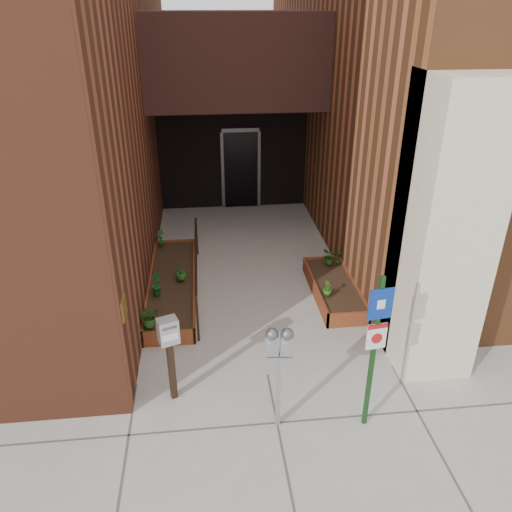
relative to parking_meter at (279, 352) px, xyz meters
name	(u,v)px	position (x,y,z in m)	size (l,w,h in m)	color
ground	(267,375)	(0.00, 1.02, -1.22)	(80.00, 80.00, 0.00)	#9E9991
architecture	(223,11)	(-0.18, 7.91, 3.76)	(20.00, 14.60, 10.00)	brown
planter_left	(173,285)	(-1.55, 3.72, -1.09)	(0.90, 3.60, 0.30)	brown
planter_right	(334,289)	(1.60, 3.22, -1.09)	(0.80, 2.20, 0.30)	brown
handrail	(196,258)	(-1.05, 3.67, -0.48)	(0.04, 3.34, 0.90)	black
parking_meter	(279,352)	(0.00, 0.00, 0.00)	(0.36, 0.18, 1.58)	#959597
sign_post	(375,339)	(1.19, -0.12, 0.20)	(0.31, 0.09, 2.31)	#163B15
payment_dropbox	(169,342)	(-1.42, 0.69, -0.25)	(0.32, 0.28, 1.36)	black
shrub_left_a	(149,316)	(-1.85, 2.12, -0.73)	(0.35, 0.35, 0.39)	#255418
shrub_left_b	(156,284)	(-1.81, 3.16, -0.72)	(0.23, 0.23, 0.41)	#17511D
shrub_left_c	(181,271)	(-1.37, 3.65, -0.73)	(0.21, 0.21, 0.38)	#1F5819
shrub_left_d	(161,238)	(-1.85, 5.25, -0.74)	(0.20, 0.20, 0.37)	#1C631E
shrub_right_a	(328,288)	(1.35, 2.76, -0.78)	(0.16, 0.16, 0.29)	#2C631C
shrub_right_b	(338,258)	(1.85, 3.94, -0.77)	(0.16, 0.16, 0.31)	#205016
shrub_right_c	(330,257)	(1.67, 3.97, -0.76)	(0.30, 0.30, 0.33)	#225719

